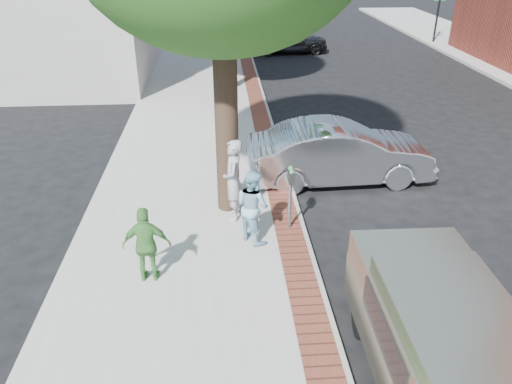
{
  "coord_description": "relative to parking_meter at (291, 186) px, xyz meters",
  "views": [
    {
      "loc": [
        -0.72,
        -8.68,
        5.99
      ],
      "look_at": [
        -0.04,
        0.58,
        1.2
      ],
      "focal_mm": 35.0,
      "sensor_mm": 36.0,
      "label": 1
    }
  ],
  "objects": [
    {
      "name": "brick_strip",
      "position": [
        -0.02,
        7.19,
        -1.05
      ],
      "size": [
        0.6,
        60.0,
        0.01
      ],
      "primitive_type": "cube",
      "color": "brown",
      "rests_on": "sidewalk"
    },
    {
      "name": "person_green",
      "position": [
        -2.89,
        -1.65,
        -0.29
      ],
      "size": [
        0.9,
        0.39,
        1.53
      ],
      "primitive_type": "imported",
      "rotation": [
        0.0,
        0.0,
        3.12
      ],
      "color": "#498C3F",
      "rests_on": "sidewalk"
    },
    {
      "name": "office_base",
      "position": [
        -13.72,
        21.19,
        0.79
      ],
      "size": [
        18.2,
        22.2,
        4.0
      ],
      "primitive_type": "cube",
      "color": "gray",
      "rests_on": "ground"
    },
    {
      "name": "person_gray",
      "position": [
        -1.21,
        0.56,
        -0.1
      ],
      "size": [
        0.47,
        0.71,
        1.91
      ],
      "primitive_type": "imported",
      "rotation": [
        0.0,
        0.0,
        -1.6
      ],
      "color": "#9C9BA0",
      "rests_on": "sidewalk"
    },
    {
      "name": "sidewalk",
      "position": [
        -2.22,
        7.19,
        -1.13
      ],
      "size": [
        5.0,
        60.0,
        0.15
      ],
      "primitive_type": "cube",
      "color": "#9E9991",
      "rests_on": "ground"
    },
    {
      "name": "person_officer",
      "position": [
        -0.85,
        -0.39,
        -0.25
      ],
      "size": [
        0.96,
        1.0,
        1.62
      ],
      "primitive_type": "imported",
      "rotation": [
        0.0,
        0.0,
        2.22
      ],
      "color": "#8ABDD6",
      "rests_on": "sidewalk"
    },
    {
      "name": "curb",
      "position": [
        0.33,
        7.19,
        -1.13
      ],
      "size": [
        0.1,
        60.0,
        0.15
      ],
      "primitive_type": "cube",
      "color": "gray",
      "rests_on": "ground"
    },
    {
      "name": "signal_far",
      "position": [
        11.78,
        21.19,
        1.05
      ],
      "size": [
        0.7,
        0.15,
        3.8
      ],
      "color": "black",
      "rests_on": "ground"
    },
    {
      "name": "ground",
      "position": [
        -0.72,
        -0.81,
        -1.21
      ],
      "size": [
        120.0,
        120.0,
        0.0
      ],
      "primitive_type": "plane",
      "color": "black",
      "rests_on": "ground"
    },
    {
      "name": "signal_near",
      "position": [
        0.18,
        21.19,
        1.05
      ],
      "size": [
        0.7,
        0.15,
        3.8
      ],
      "color": "black",
      "rests_on": "ground"
    },
    {
      "name": "parking_meter",
      "position": [
        0.0,
        0.0,
        0.0
      ],
      "size": [
        0.12,
        0.32,
        1.47
      ],
      "color": "gray",
      "rests_on": "sidewalk"
    },
    {
      "name": "bg_car",
      "position": [
        2.47,
        19.25,
        -0.45
      ],
      "size": [
        4.53,
        1.98,
        1.52
      ],
      "primitive_type": "imported",
      "rotation": [
        0.0,
        0.0,
        1.61
      ],
      "color": "black",
      "rests_on": "ground"
    },
    {
      "name": "van",
      "position": [
        1.53,
        -4.58,
        -0.26
      ],
      "size": [
        1.86,
        4.71,
        1.72
      ],
      "rotation": [
        0.0,
        0.0,
        -0.01
      ],
      "color": "gray",
      "rests_on": "ground"
    },
    {
      "name": "sedan_silver",
      "position": [
        1.7,
        2.64,
        -0.4
      ],
      "size": [
        4.96,
        1.91,
        1.61
      ],
      "primitive_type": "imported",
      "rotation": [
        0.0,
        0.0,
        1.61
      ],
      "color": "#B7B9BF",
      "rests_on": "ground"
    }
  ]
}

